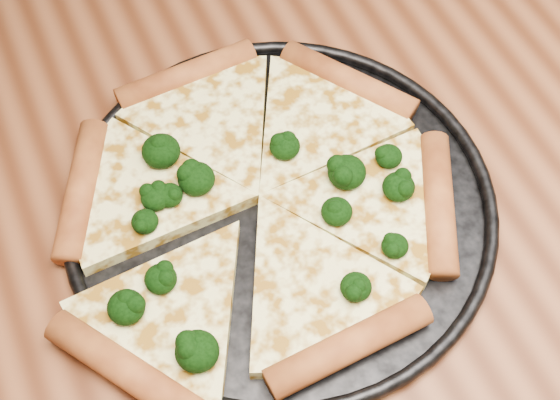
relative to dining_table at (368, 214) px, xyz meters
name	(u,v)px	position (x,y,z in m)	size (l,w,h in m)	color
dining_table	(368,214)	(0.00, 0.00, 0.00)	(1.20, 0.90, 0.75)	brown
pizza_pan	(280,205)	(-0.10, -0.01, 0.10)	(0.36, 0.36, 0.02)	black
pizza	(256,201)	(-0.12, 0.00, 0.11)	(0.36, 0.32, 0.03)	#FFF99C
broccoli_florets	(247,217)	(-0.13, -0.02, 0.12)	(0.27, 0.21, 0.02)	black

